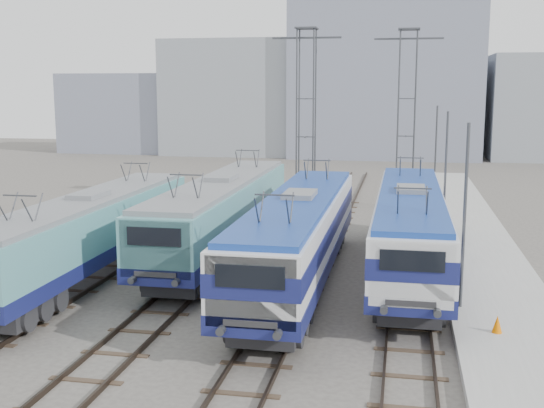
% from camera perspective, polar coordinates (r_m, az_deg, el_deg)
% --- Properties ---
extents(ground, '(160.00, 160.00, 0.00)m').
position_cam_1_polar(ground, '(25.07, -4.47, -9.42)').
color(ground, '#514C47').
extents(platform, '(4.00, 70.00, 0.30)m').
position_cam_1_polar(platform, '(32.08, 17.50, -5.30)').
color(platform, '#9E9E99').
rests_on(platform, ground).
extents(locomotive_far_left, '(2.79, 17.60, 3.31)m').
position_cam_1_polar(locomotive_far_left, '(30.13, -15.14, -2.14)').
color(locomotive_far_left, navy).
rests_on(locomotive_far_left, ground).
extents(locomotive_center_left, '(2.94, 18.60, 3.50)m').
position_cam_1_polar(locomotive_center_left, '(33.23, -4.28, -0.54)').
color(locomotive_center_left, navy).
rests_on(locomotive_center_left, ground).
extents(locomotive_center_right, '(2.93, 18.56, 3.49)m').
position_cam_1_polar(locomotive_center_right, '(28.07, 2.26, -2.31)').
color(locomotive_center_right, navy).
rests_on(locomotive_center_right, ground).
extents(locomotive_far_right, '(2.90, 18.34, 3.45)m').
position_cam_1_polar(locomotive_far_right, '(30.42, 11.45, -1.61)').
color(locomotive_far_right, navy).
rests_on(locomotive_far_right, ground).
extents(catenary_tower_west, '(4.50, 1.20, 12.00)m').
position_cam_1_polar(catenary_tower_west, '(45.30, 2.87, 7.70)').
color(catenary_tower_west, '#3F4247').
rests_on(catenary_tower_west, ground).
extents(catenary_tower_east, '(4.50, 1.20, 12.00)m').
position_cam_1_polar(catenary_tower_east, '(46.85, 11.19, 7.60)').
color(catenary_tower_east, '#3F4247').
rests_on(catenary_tower_east, ground).
extents(mast_front, '(0.12, 0.12, 7.00)m').
position_cam_1_polar(mast_front, '(25.36, 15.79, -1.35)').
color(mast_front, '#3F4247').
rests_on(mast_front, ground).
extents(mast_mid, '(0.12, 0.12, 7.00)m').
position_cam_1_polar(mast_mid, '(37.18, 14.29, 2.13)').
color(mast_mid, '#3F4247').
rests_on(mast_mid, ground).
extents(mast_rear, '(0.12, 0.12, 7.00)m').
position_cam_1_polar(mast_rear, '(49.10, 13.52, 3.92)').
color(mast_rear, '#3F4247').
rests_on(mast_rear, ground).
extents(safety_cone, '(0.33, 0.33, 0.58)m').
position_cam_1_polar(safety_cone, '(23.73, 18.33, -9.52)').
color(safety_cone, '#E56B00').
rests_on(safety_cone, platform).
extents(building_west, '(18.00, 12.00, 14.00)m').
position_cam_1_polar(building_west, '(87.24, -2.60, 8.88)').
color(building_west, gray).
rests_on(building_west, ground).
extents(building_center, '(22.00, 14.00, 18.00)m').
position_cam_1_polar(building_center, '(84.86, 9.48, 10.09)').
color(building_center, gray).
rests_on(building_center, ground).
extents(building_far_west, '(14.00, 10.00, 10.00)m').
position_cam_1_polar(building_far_west, '(92.34, -12.37, 7.47)').
color(building_far_west, gray).
rests_on(building_far_west, ground).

